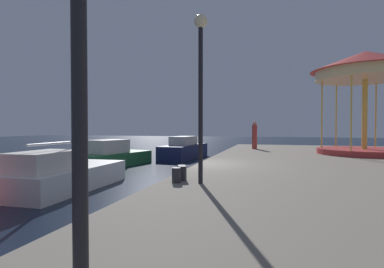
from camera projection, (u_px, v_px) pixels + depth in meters
ground_plane at (198, 183)px, 12.31m from camera, size 120.00×120.00×0.00m
quay_dock at (363, 180)px, 10.68m from camera, size 12.18×28.32×0.80m
motorboat_green at (112, 156)px, 17.76m from camera, size 3.10×5.27×1.54m
motorboat_navy at (184, 150)px, 21.93m from camera, size 2.31×5.65×1.61m
sailboat_white at (64, 174)px, 10.79m from camera, size 2.10×5.08×5.74m
carousel at (365, 77)px, 16.28m from camera, size 5.63×5.63×5.62m
lamp_post_mid_promenade at (201, 69)px, 7.82m from camera, size 0.36×0.36×4.42m
bollard_north at (182, 172)px, 8.51m from camera, size 0.24×0.24×0.40m
bollard_center at (176, 175)px, 7.98m from camera, size 0.24×0.24×0.40m
bollard_south at (182, 173)px, 8.31m from camera, size 0.24×0.24×0.40m
person_far_corner at (255, 136)px, 20.42m from camera, size 0.34×0.34×1.89m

